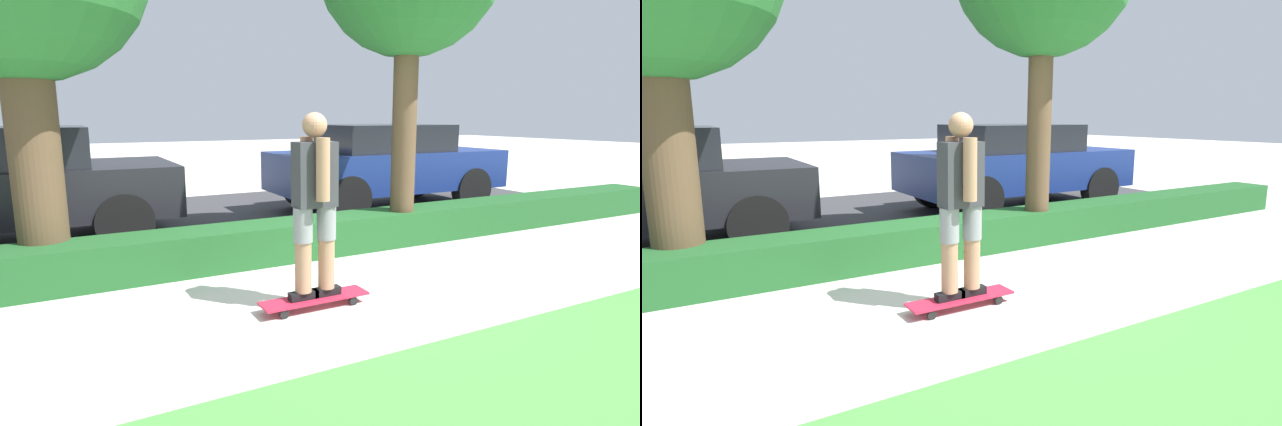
{
  "view_description": "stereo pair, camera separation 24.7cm",
  "coord_description": "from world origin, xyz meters",
  "views": [
    {
      "loc": [
        -2.46,
        -3.66,
        1.66
      ],
      "look_at": [
        -0.23,
        0.6,
        0.72
      ],
      "focal_mm": 28.0,
      "sensor_mm": 36.0,
      "label": 1
    },
    {
      "loc": [
        -2.67,
        -3.54,
        1.66
      ],
      "look_at": [
        -0.23,
        0.6,
        0.72
      ],
      "focal_mm": 28.0,
      "sensor_mm": 36.0,
      "label": 2
    }
  ],
  "objects": [
    {
      "name": "street_asphalt",
      "position": [
        0.0,
        4.2,
        0.0
      ],
      "size": [
        13.09,
        5.0,
        0.01
      ],
      "color": "#38383A",
      "rests_on": "ground_plane"
    },
    {
      "name": "skateboard",
      "position": [
        -0.58,
        0.02,
        0.08
      ],
      "size": [
        0.98,
        0.24,
        0.1
      ],
      "color": "red",
      "rests_on": "ground_plane"
    },
    {
      "name": "parked_car_middle",
      "position": [
        2.72,
        3.73,
        0.82
      ],
      "size": [
        4.14,
        1.85,
        1.51
      ],
      "rotation": [
        0.0,
        0.0,
        0.0
      ],
      "color": "navy",
      "rests_on": "ground_plane"
    },
    {
      "name": "skater_person",
      "position": [
        -0.58,
        0.02,
        0.95
      ],
      "size": [
        0.48,
        0.41,
        1.59
      ],
      "color": "black",
      "rests_on": "skateboard"
    },
    {
      "name": "hedge_row",
      "position": [
        0.0,
        1.6,
        0.22
      ],
      "size": [
        13.09,
        0.6,
        0.44
      ],
      "color": "#1E5123",
      "rests_on": "ground_plane"
    },
    {
      "name": "ground_plane",
      "position": [
        0.0,
        0.0,
        0.0
      ],
      "size": [
        60.0,
        60.0,
        0.0
      ],
      "primitive_type": "plane",
      "color": "beige"
    }
  ]
}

